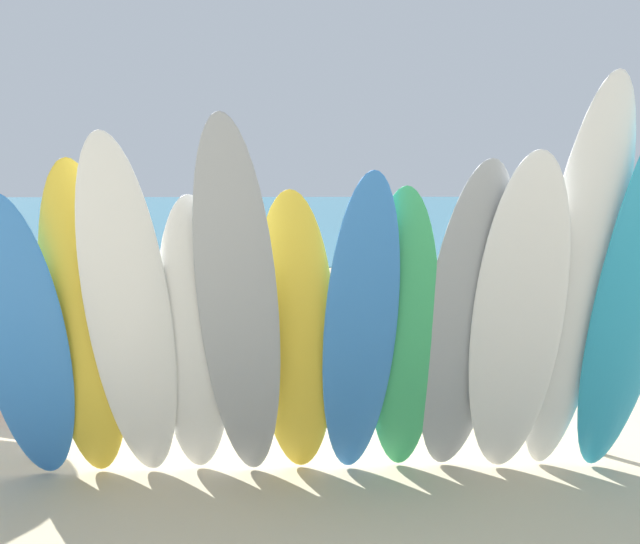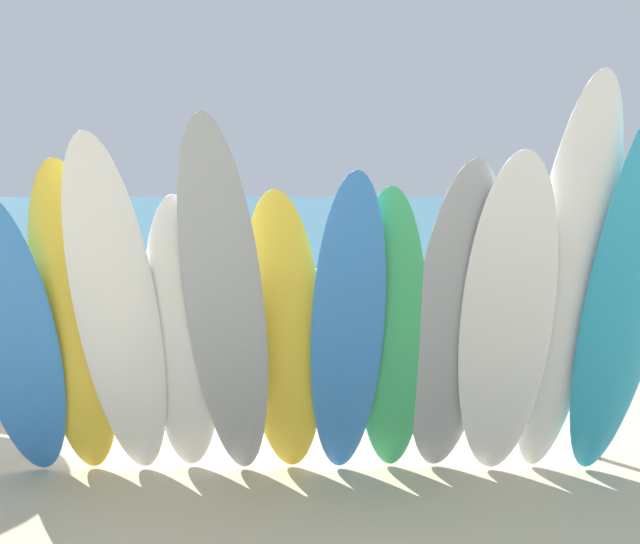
{
  "view_description": "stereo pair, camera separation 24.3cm",
  "coord_description": "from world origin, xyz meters",
  "px_view_note": "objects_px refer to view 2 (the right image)",
  "views": [
    {
      "loc": [
        -0.22,
        -5.52,
        2.11
      ],
      "look_at": [
        0.0,
        1.05,
        1.23
      ],
      "focal_mm": 44.17,
      "sensor_mm": 36.0,
      "label": 1
    },
    {
      "loc": [
        0.02,
        -5.52,
        2.11
      ],
      "look_at": [
        0.0,
        1.05,
        1.23
      ],
      "focal_mm": 44.17,
      "sensor_mm": 36.0,
      "label": 2
    }
  ],
  "objects_px": {
    "surfboard_yellow_5": "(287,341)",
    "surfboard_blue_6": "(350,335)",
    "surfboard_white_2": "(121,319)",
    "beachgoer_near_rack": "(571,258)",
    "surfboard_grey_8": "(456,328)",
    "surfboard_grey_4": "(228,314)",
    "surfboard_yellow_1": "(79,327)",
    "surfboard_white_10": "(567,293)",
    "surfboard_white_3": "(186,343)",
    "surfboard_blue_0": "(18,343)",
    "surfboard_white_9": "(509,327)",
    "surfboard_teal_11": "(629,299)",
    "surfboard_green_7": "(393,339)",
    "surfboard_rack": "(319,374)"
  },
  "relations": [
    {
      "from": "surfboard_yellow_5",
      "to": "surfboard_white_10",
      "type": "distance_m",
      "value": 1.79
    },
    {
      "from": "surfboard_yellow_1",
      "to": "surfboard_green_7",
      "type": "height_order",
      "value": "surfboard_yellow_1"
    },
    {
      "from": "surfboard_yellow_1",
      "to": "surfboard_blue_6",
      "type": "xyz_separation_m",
      "value": [
        1.75,
        -0.09,
        -0.03
      ]
    },
    {
      "from": "surfboard_white_2",
      "to": "surfboard_blue_0",
      "type": "bearing_deg",
      "value": 177.19
    },
    {
      "from": "surfboard_grey_4",
      "to": "surfboard_yellow_1",
      "type": "bearing_deg",
      "value": 174.82
    },
    {
      "from": "surfboard_blue_0",
      "to": "surfboard_white_2",
      "type": "bearing_deg",
      "value": -5.94
    },
    {
      "from": "surfboard_blue_6",
      "to": "surfboard_white_10",
      "type": "distance_m",
      "value": 1.38
    },
    {
      "from": "surfboard_blue_0",
      "to": "surfboard_grey_4",
      "type": "bearing_deg",
      "value": -5.01
    },
    {
      "from": "surfboard_grey_8",
      "to": "beachgoer_near_rack",
      "type": "bearing_deg",
      "value": 60.32
    },
    {
      "from": "surfboard_yellow_5",
      "to": "surfboard_grey_4",
      "type": "bearing_deg",
      "value": -146.76
    },
    {
      "from": "surfboard_grey_8",
      "to": "surfboard_rack",
      "type": "bearing_deg",
      "value": 140.33
    },
    {
      "from": "surfboard_green_7",
      "to": "surfboard_grey_8",
      "type": "xyz_separation_m",
      "value": [
        0.4,
        -0.03,
        0.08
      ]
    },
    {
      "from": "surfboard_white_10",
      "to": "surfboard_teal_11",
      "type": "height_order",
      "value": "surfboard_white_10"
    },
    {
      "from": "surfboard_white_2",
      "to": "surfboard_green_7",
      "type": "xyz_separation_m",
      "value": [
        1.72,
        0.13,
        -0.16
      ]
    },
    {
      "from": "surfboard_rack",
      "to": "surfboard_yellow_1",
      "type": "distance_m",
      "value": 1.71
    },
    {
      "from": "surfboard_yellow_5",
      "to": "surfboard_grey_8",
      "type": "distance_m",
      "value": 1.09
    },
    {
      "from": "surfboard_grey_4",
      "to": "surfboard_white_10",
      "type": "relative_size",
      "value": 0.93
    },
    {
      "from": "surfboard_green_7",
      "to": "surfboard_grey_8",
      "type": "distance_m",
      "value": 0.41
    },
    {
      "from": "surfboard_yellow_5",
      "to": "surfboard_yellow_1",
      "type": "bearing_deg",
      "value": -175.04
    },
    {
      "from": "surfboard_grey_8",
      "to": "surfboard_teal_11",
      "type": "relative_size",
      "value": 0.83
    },
    {
      "from": "surfboard_yellow_1",
      "to": "surfboard_white_2",
      "type": "height_order",
      "value": "surfboard_white_2"
    },
    {
      "from": "surfboard_white_2",
      "to": "surfboard_grey_4",
      "type": "distance_m",
      "value": 0.68
    },
    {
      "from": "surfboard_grey_4",
      "to": "surfboard_grey_8",
      "type": "relative_size",
      "value": 1.13
    },
    {
      "from": "surfboard_blue_0",
      "to": "surfboard_grey_8",
      "type": "xyz_separation_m",
      "value": [
        2.8,
        0.03,
        0.09
      ]
    },
    {
      "from": "surfboard_white_3",
      "to": "beachgoer_near_rack",
      "type": "distance_m",
      "value": 7.18
    },
    {
      "from": "surfboard_blue_0",
      "to": "surfboard_green_7",
      "type": "xyz_separation_m",
      "value": [
        2.4,
        0.06,
        0.01
      ]
    },
    {
      "from": "surfboard_white_9",
      "to": "surfboard_white_3",
      "type": "bearing_deg",
      "value": -179.52
    },
    {
      "from": "surfboard_blue_6",
      "to": "surfboard_teal_11",
      "type": "distance_m",
      "value": 1.74
    },
    {
      "from": "surfboard_teal_11",
      "to": "beachgoer_near_rack",
      "type": "bearing_deg",
      "value": 73.14
    },
    {
      "from": "surfboard_white_2",
      "to": "beachgoer_near_rack",
      "type": "bearing_deg",
      "value": 55.08
    },
    {
      "from": "surfboard_grey_4",
      "to": "surfboard_yellow_5",
      "type": "height_order",
      "value": "surfboard_grey_4"
    },
    {
      "from": "surfboard_white_3",
      "to": "surfboard_green_7",
      "type": "height_order",
      "value": "surfboard_green_7"
    },
    {
      "from": "surfboard_grey_4",
      "to": "surfboard_teal_11",
      "type": "height_order",
      "value": "surfboard_teal_11"
    },
    {
      "from": "surfboard_grey_8",
      "to": "surfboard_white_3",
      "type": "bearing_deg",
      "value": 173.59
    },
    {
      "from": "surfboard_rack",
      "to": "surfboard_white_9",
      "type": "relative_size",
      "value": 1.78
    },
    {
      "from": "surfboard_blue_6",
      "to": "surfboard_yellow_1",
      "type": "bearing_deg",
      "value": 172.14
    },
    {
      "from": "surfboard_blue_0",
      "to": "surfboard_grey_8",
      "type": "relative_size",
      "value": 0.91
    },
    {
      "from": "surfboard_yellow_1",
      "to": "surfboard_white_9",
      "type": "distance_m",
      "value": 2.75
    },
    {
      "from": "beachgoer_near_rack",
      "to": "surfboard_grey_8",
      "type": "bearing_deg",
      "value": 16.74
    },
    {
      "from": "surfboard_blue_0",
      "to": "surfboard_white_9",
      "type": "relative_size",
      "value": 0.89
    },
    {
      "from": "surfboard_white_3",
      "to": "surfboard_blue_6",
      "type": "distance_m",
      "value": 1.06
    },
    {
      "from": "surfboard_grey_8",
      "to": "surfboard_green_7",
      "type": "bearing_deg",
      "value": 169.98
    },
    {
      "from": "surfboard_yellow_5",
      "to": "surfboard_blue_6",
      "type": "height_order",
      "value": "surfboard_blue_6"
    },
    {
      "from": "surfboard_grey_4",
      "to": "beachgoer_near_rack",
      "type": "distance_m",
      "value": 7.16
    },
    {
      "from": "surfboard_blue_0",
      "to": "surfboard_white_10",
      "type": "relative_size",
      "value": 0.75
    },
    {
      "from": "surfboard_rack",
      "to": "beachgoer_near_rack",
      "type": "relative_size",
      "value": 2.76
    },
    {
      "from": "surfboard_yellow_1",
      "to": "beachgoer_near_rack",
      "type": "distance_m",
      "value": 7.6
    },
    {
      "from": "surfboard_yellow_1",
      "to": "beachgoer_near_rack",
      "type": "xyz_separation_m",
      "value": [
        4.97,
        5.75,
        -0.21
      ]
    },
    {
      "from": "surfboard_white_10",
      "to": "beachgoer_near_rack",
      "type": "relative_size",
      "value": 1.85
    },
    {
      "from": "surfboard_white_2",
      "to": "surfboard_teal_11",
      "type": "xyz_separation_m",
      "value": [
        3.16,
        -0.04,
        0.14
      ]
    }
  ]
}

